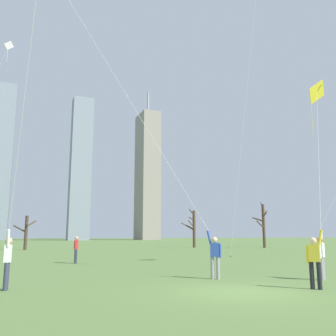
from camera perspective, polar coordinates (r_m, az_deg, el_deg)
name	(u,v)px	position (r m, az deg, el deg)	size (l,w,h in m)	color
ground_plane	(241,292)	(12.10, 11.07, -18.02)	(400.00, 400.00, 0.00)	#5B7A3D
kite_flyer_midfield_center_yellow	(320,198)	(17.73, 22.07, -4.27)	(5.82, 5.01, 10.66)	gray
kite_flyer_far_back_pink	(18,168)	(12.09, -21.84, 0.03)	(1.15, 7.99, 17.67)	#33384C
kite_flyer_foreground_right_blue	(165,169)	(15.41, -0.52, -0.08)	(10.47, 4.76, 19.96)	gray
bystander_strolling_midfield	(76,248)	(23.99, -13.80, -11.75)	(0.29, 0.49, 1.62)	#33384C
distant_kite_drifting_right_white	(0,66)	(35.40, -24.23, 13.90)	(4.87, 4.50, 18.28)	white
bare_tree_center	(26,231)	(47.01, -20.78, -8.97)	(2.56, 2.84, 3.92)	#423326
bare_tree_rightmost	(263,224)	(53.07, 14.29, -8.18)	(3.10, 3.00, 6.28)	#4C3828
bare_tree_far_right_edge	(193,228)	(52.26, 3.89, -9.07)	(2.25, 1.52, 5.21)	#4C3828
skyline_tall_tower	(147,175)	(139.27, -3.15, -1.11)	(6.70, 11.26, 55.81)	gray
skyline_wide_slab	(1,161)	(143.29, -24.09, 0.95)	(7.50, 10.51, 54.17)	gray
skyline_mid_tower_left	(80,168)	(128.40, -13.17, 0.07)	(6.74, 5.44, 47.74)	gray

